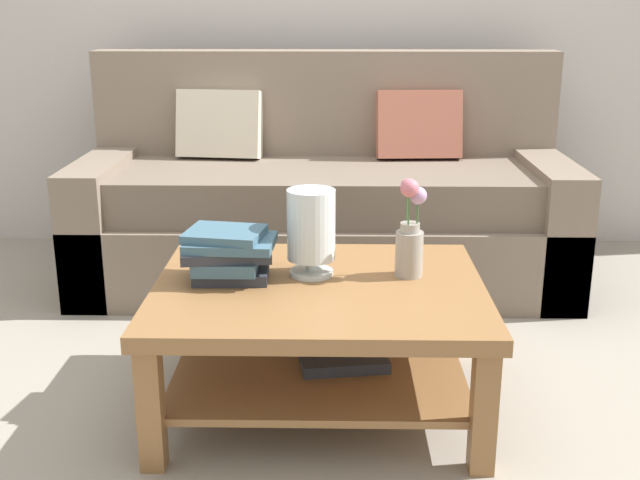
# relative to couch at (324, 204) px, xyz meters

# --- Properties ---
(ground_plane) EXTENTS (10.00, 10.00, 0.00)m
(ground_plane) POSITION_rel_couch_xyz_m (-0.02, -0.98, -0.36)
(ground_plane) COLOR gray
(couch) EXTENTS (2.24, 0.90, 1.06)m
(couch) POSITION_rel_couch_xyz_m (0.00, 0.00, 0.00)
(couch) COLOR #7A6B5B
(couch) RESTS_ON ground
(coffee_table) EXTENTS (1.05, 0.86, 0.43)m
(coffee_table) POSITION_rel_couch_xyz_m (0.00, -1.28, -0.05)
(coffee_table) COLOR olive
(coffee_table) RESTS_ON ground
(book_stack_main) EXTENTS (0.31, 0.23, 0.16)m
(book_stack_main) POSITION_rel_couch_xyz_m (-0.29, -1.24, 0.15)
(book_stack_main) COLOR #2D333D
(book_stack_main) RESTS_ON coffee_table
(glass_hurricane_vase) EXTENTS (0.16, 0.16, 0.29)m
(glass_hurricane_vase) POSITION_rel_couch_xyz_m (-0.03, -1.19, 0.22)
(glass_hurricane_vase) COLOR silver
(glass_hurricane_vase) RESTS_ON coffee_table
(flower_pitcher) EXTENTS (0.10, 0.11, 0.33)m
(flower_pitcher) POSITION_rel_couch_xyz_m (0.29, -1.20, 0.20)
(flower_pitcher) COLOR #9E998E
(flower_pitcher) RESTS_ON coffee_table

